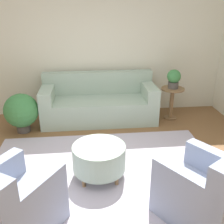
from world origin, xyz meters
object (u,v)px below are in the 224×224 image
at_px(couch, 99,104).
at_px(potted_plant_on_side_table, 174,78).
at_px(armchair_right, 206,193).
at_px(side_table, 172,99).
at_px(ottoman_table, 99,157).
at_px(armchair_left, 10,208).
at_px(potted_plant_floor, 21,111).

xyz_separation_m(couch, potted_plant_on_side_table, (1.47, -0.11, 0.52)).
relative_size(armchair_right, side_table, 1.66).
relative_size(couch, ottoman_table, 3.13).
height_order(armchair_left, potted_plant_floor, armchair_left).
xyz_separation_m(couch, armchair_right, (0.98, -2.84, 0.02)).
distance_m(side_table, potted_plant_floor, 2.93).
bearing_deg(side_table, couch, 175.80).
height_order(couch, potted_plant_on_side_table, potted_plant_on_side_table).
bearing_deg(ottoman_table, armchair_left, -135.78).
bearing_deg(couch, side_table, -4.20).
relative_size(couch, armchair_left, 2.05).
relative_size(couch, side_table, 3.42).
xyz_separation_m(couch, armchair_left, (-1.05, -2.84, 0.02)).
height_order(couch, side_table, couch).
distance_m(armchair_right, potted_plant_floor, 3.43).
relative_size(couch, armchair_right, 2.05).
bearing_deg(potted_plant_floor, side_table, 5.88).
bearing_deg(armchair_left, side_table, 47.27).
height_order(side_table, potted_plant_on_side_table, potted_plant_on_side_table).
height_order(couch, ottoman_table, couch).
bearing_deg(ottoman_table, potted_plant_on_side_table, 48.92).
height_order(ottoman_table, potted_plant_on_side_table, potted_plant_on_side_table).
distance_m(armchair_left, side_table, 3.72).
height_order(armchair_left, potted_plant_on_side_table, potted_plant_on_side_table).
height_order(couch, potted_plant_floor, couch).
relative_size(ottoman_table, potted_plant_on_side_table, 1.90).
bearing_deg(couch, ottoman_table, -93.40).
relative_size(ottoman_table, potted_plant_floor, 0.98).
relative_size(armchair_right, potted_plant_on_side_table, 2.90).
bearing_deg(armchair_right, armchair_left, 180.00).
distance_m(ottoman_table, side_table, 2.42).
height_order(armchair_right, ottoman_table, armchair_right).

